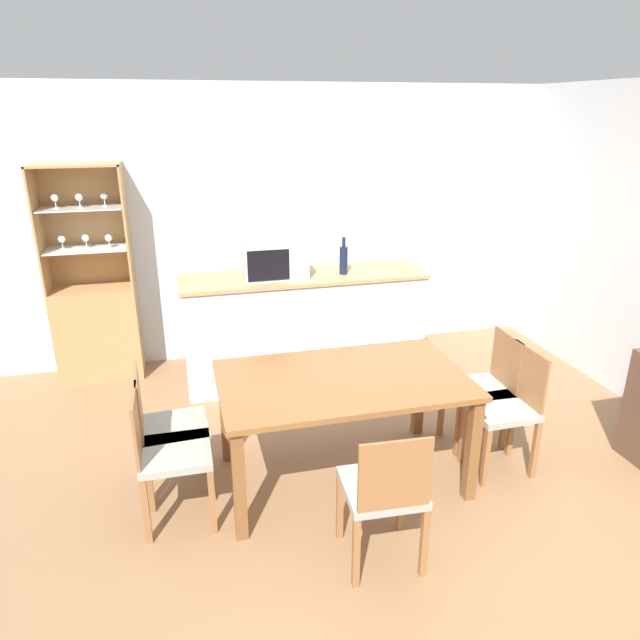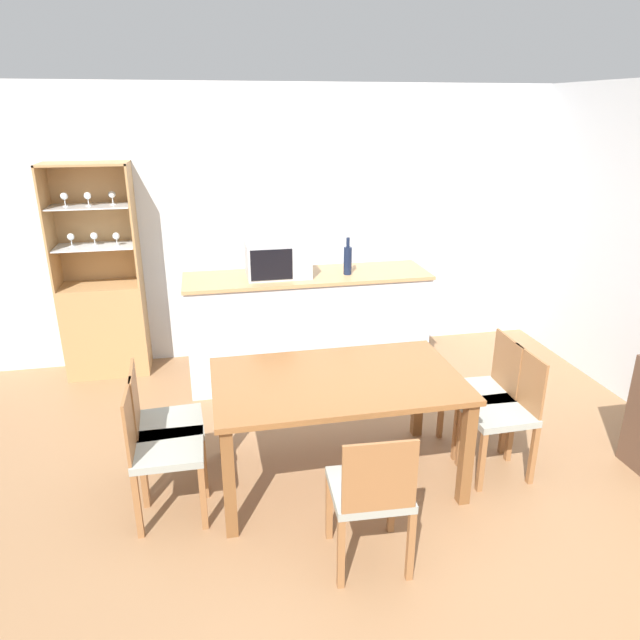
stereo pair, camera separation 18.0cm
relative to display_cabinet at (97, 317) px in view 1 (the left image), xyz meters
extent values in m
plane|color=#936B47|center=(1.79, -2.41, -0.57)|extent=(18.00, 18.00, 0.00)
cube|color=silver|center=(1.79, 0.22, 0.71)|extent=(6.80, 0.06, 2.55)
cube|color=silver|center=(1.79, -0.50, -0.10)|extent=(2.10, 0.56, 0.94)
cube|color=tan|center=(1.79, -0.50, 0.39)|extent=(2.13, 0.59, 0.03)
cube|color=tan|center=(0.00, -0.01, -0.15)|extent=(0.72, 0.39, 0.85)
cube|color=tan|center=(0.00, 0.18, 0.81)|extent=(0.72, 0.02, 1.06)
cube|color=tan|center=(-0.35, -0.01, 0.81)|extent=(0.02, 0.39, 1.06)
cube|color=tan|center=(0.35, -0.01, 0.81)|extent=(0.02, 0.39, 1.06)
cube|color=tan|center=(0.00, -0.01, 1.33)|extent=(0.72, 0.39, 0.02)
cube|color=white|center=(0.00, -0.01, 0.63)|extent=(0.67, 0.34, 0.01)
cube|color=white|center=(0.00, -0.01, 0.98)|extent=(0.67, 0.34, 0.01)
cylinder|color=white|center=(-0.19, 0.01, 0.63)|extent=(0.04, 0.04, 0.01)
cylinder|color=white|center=(-0.19, 0.01, 0.66)|extent=(0.01, 0.01, 0.06)
sphere|color=white|center=(-0.19, 0.01, 0.72)|extent=(0.06, 0.06, 0.06)
cylinder|color=white|center=(-0.19, -0.01, 0.98)|extent=(0.04, 0.04, 0.01)
cylinder|color=white|center=(-0.19, -0.01, 1.01)|extent=(0.01, 0.01, 0.06)
sphere|color=white|center=(-0.19, -0.01, 1.07)|extent=(0.06, 0.06, 0.06)
cylinder|color=white|center=(0.00, 0.01, 0.63)|extent=(0.04, 0.04, 0.01)
cylinder|color=white|center=(0.00, 0.01, 0.66)|extent=(0.01, 0.01, 0.06)
sphere|color=white|center=(0.00, 0.01, 0.72)|extent=(0.06, 0.06, 0.06)
cylinder|color=white|center=(0.00, -0.03, 0.98)|extent=(0.04, 0.04, 0.01)
cylinder|color=white|center=(0.00, -0.03, 1.01)|extent=(0.01, 0.01, 0.06)
sphere|color=white|center=(0.00, -0.03, 1.07)|extent=(0.06, 0.06, 0.06)
cylinder|color=white|center=(0.19, -0.04, 0.63)|extent=(0.04, 0.04, 0.01)
cylinder|color=white|center=(0.19, -0.04, 0.66)|extent=(0.01, 0.01, 0.06)
sphere|color=white|center=(0.19, -0.04, 0.72)|extent=(0.06, 0.06, 0.06)
cylinder|color=white|center=(0.19, 0.02, 0.98)|extent=(0.04, 0.04, 0.01)
cylinder|color=white|center=(0.19, 0.02, 1.01)|extent=(0.01, 0.01, 0.06)
sphere|color=white|center=(0.19, 0.02, 1.07)|extent=(0.06, 0.06, 0.06)
cube|color=brown|center=(1.69, -2.05, 0.15)|extent=(1.56, 0.94, 0.04)
cube|color=brown|center=(0.98, -2.46, -0.22)|extent=(0.07, 0.07, 0.70)
cube|color=brown|center=(2.41, -2.46, -0.22)|extent=(0.07, 0.07, 0.70)
cube|color=brown|center=(0.98, -1.64, -0.22)|extent=(0.07, 0.07, 0.70)
cube|color=brown|center=(2.41, -1.64, -0.22)|extent=(0.07, 0.07, 0.70)
cube|color=#999E93|center=(2.75, -1.91, -0.12)|extent=(0.42, 0.42, 0.05)
cube|color=#936038|center=(2.94, -1.92, 0.09)|extent=(0.03, 0.37, 0.38)
cube|color=#936038|center=(2.56, -2.09, -0.36)|extent=(0.04, 0.04, 0.42)
cube|color=#936038|center=(2.57, -1.72, -0.36)|extent=(0.04, 0.04, 0.42)
cube|color=#936038|center=(2.92, -2.10, -0.36)|extent=(0.04, 0.04, 0.42)
cube|color=#936038|center=(2.94, -1.74, -0.36)|extent=(0.04, 0.04, 0.42)
cube|color=#999E93|center=(0.64, -1.91, -0.12)|extent=(0.43, 0.43, 0.05)
cube|color=#936038|center=(0.45, -1.92, 0.09)|extent=(0.04, 0.37, 0.38)
cube|color=#936038|center=(0.82, -1.72, -0.36)|extent=(0.04, 0.04, 0.42)
cube|color=#936038|center=(0.83, -2.09, -0.36)|extent=(0.04, 0.04, 0.42)
cube|color=#936038|center=(0.45, -1.74, -0.36)|extent=(0.04, 0.04, 0.42)
cube|color=#936038|center=(0.47, -2.10, -0.36)|extent=(0.04, 0.04, 0.42)
cube|color=#999E93|center=(0.64, -2.19, -0.12)|extent=(0.41, 0.41, 0.05)
cube|color=#936038|center=(0.45, -2.19, 0.09)|extent=(0.02, 0.37, 0.38)
cube|color=#936038|center=(0.83, -2.01, -0.36)|extent=(0.04, 0.04, 0.42)
cube|color=#936038|center=(0.82, -2.38, -0.36)|extent=(0.04, 0.04, 0.42)
cube|color=#936038|center=(0.46, -2.01, -0.36)|extent=(0.04, 0.04, 0.42)
cube|color=#936038|center=(0.46, -2.37, -0.36)|extent=(0.04, 0.04, 0.42)
cube|color=#999E93|center=(1.69, -2.79, -0.12)|extent=(0.43, 0.43, 0.05)
cube|color=#936038|center=(1.68, -2.99, 0.09)|extent=(0.37, 0.04, 0.38)
cube|color=#936038|center=(1.52, -2.60, -0.36)|extent=(0.04, 0.04, 0.42)
cube|color=#936038|center=(1.89, -2.62, -0.36)|extent=(0.04, 0.04, 0.42)
cube|color=#936038|center=(1.50, -2.97, -0.36)|extent=(0.04, 0.04, 0.42)
cube|color=#936038|center=(1.87, -2.99, -0.36)|extent=(0.04, 0.04, 0.42)
cube|color=#999E93|center=(2.75, -2.19, -0.12)|extent=(0.41, 0.41, 0.05)
cube|color=#936038|center=(2.94, -2.19, 0.09)|extent=(0.03, 0.37, 0.38)
cube|color=#936038|center=(2.57, -2.38, -0.36)|extent=(0.04, 0.04, 0.42)
cube|color=#936038|center=(2.56, -2.01, -0.36)|extent=(0.04, 0.04, 0.42)
cube|color=#936038|center=(2.93, -2.37, -0.36)|extent=(0.04, 0.04, 0.42)
cube|color=#936038|center=(2.93, -2.01, -0.36)|extent=(0.04, 0.04, 0.42)
cube|color=#B7BABF|center=(1.54, -0.49, 0.55)|extent=(0.54, 0.35, 0.30)
cube|color=black|center=(1.46, -0.67, 0.55)|extent=(0.35, 0.01, 0.26)
cylinder|color=#141E38|center=(2.14, -0.56, 0.52)|extent=(0.07, 0.07, 0.24)
cylinder|color=#141E38|center=(2.14, -0.56, 0.69)|extent=(0.03, 0.03, 0.08)
camera|label=1|loc=(0.76, -5.15, 1.76)|focal=32.00mm
camera|label=2|loc=(0.93, -5.19, 1.76)|focal=32.00mm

